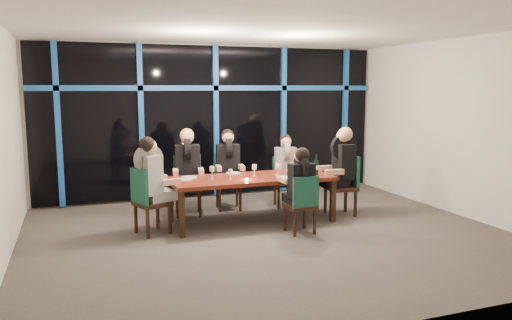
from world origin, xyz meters
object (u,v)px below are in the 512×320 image
at_px(diner_end_right, 341,158).
at_px(diner_end_left, 151,171).
at_px(chair_far_mid, 228,178).
at_px(wine_bottle, 316,167).
at_px(chair_far_left, 188,182).
at_px(chair_far_right, 285,178).
at_px(chair_end_left, 147,198).
at_px(diner_far_right, 286,160).
at_px(chair_end_right, 346,182).
at_px(diner_far_mid, 228,158).
at_px(water_pitcher, 294,169).
at_px(diner_far_left, 188,159).
at_px(diner_near_mid, 300,177).
at_px(dining_table, 252,181).
at_px(chair_near_mid, 302,202).

bearing_deg(diner_end_right, diner_end_left, -84.68).
bearing_deg(chair_far_mid, wine_bottle, -38.53).
xyz_separation_m(chair_far_left, chair_far_right, (1.82, -0.01, -0.06)).
xyz_separation_m(chair_end_left, diner_far_right, (2.64, 0.93, 0.31)).
xyz_separation_m(chair_end_left, chair_end_right, (3.35, 0.01, 0.02)).
distance_m(chair_far_left, chair_far_right, 1.82).
relative_size(diner_far_mid, diner_far_right, 1.08).
xyz_separation_m(chair_far_right, water_pitcher, (-0.29, -1.01, 0.35)).
relative_size(diner_far_left, diner_near_mid, 1.14).
bearing_deg(diner_far_mid, chair_far_right, 5.00).
height_order(dining_table, diner_far_mid, diner_far_mid).
bearing_deg(wine_bottle, diner_end_left, 177.65).
distance_m(chair_end_left, diner_end_left, 0.40).
height_order(diner_end_right, diner_near_mid, diner_end_right).
distance_m(diner_far_right, diner_end_right, 1.11).
distance_m(chair_far_mid, water_pitcher, 1.42).
xyz_separation_m(diner_far_right, water_pitcher, (-0.27, -0.93, -0.01)).
relative_size(wine_bottle, water_pitcher, 1.62).
xyz_separation_m(chair_end_left, diner_far_left, (0.82, 0.93, 0.41)).
bearing_deg(diner_near_mid, diner_end_left, -20.60).
height_order(chair_far_left, wine_bottle, wine_bottle).
height_order(diner_near_mid, water_pitcher, diner_near_mid).
height_order(chair_end_right, diner_far_right, diner_far_right).
distance_m(diner_far_right, diner_end_left, 2.72).
bearing_deg(diner_far_mid, diner_near_mid, -63.11).
bearing_deg(chair_far_mid, diner_near_mid, -64.23).
distance_m(chair_near_mid, diner_far_left, 2.22).
distance_m(chair_end_right, wine_bottle, 0.69).
relative_size(chair_end_left, diner_end_left, 1.03).
relative_size(chair_far_mid, chair_end_right, 0.95).
bearing_deg(diner_far_right, chair_far_right, 90.00).
bearing_deg(dining_table, diner_far_right, 40.31).
xyz_separation_m(chair_near_mid, diner_near_mid, (-0.00, 0.08, 0.35)).
height_order(chair_far_left, chair_near_mid, chair_far_left).
xyz_separation_m(chair_far_mid, chair_end_right, (1.75, -1.14, 0.03)).
bearing_deg(diner_far_right, diner_far_mid, -176.62).
distance_m(diner_far_mid, diner_end_right, 1.98).
distance_m(chair_end_left, water_pitcher, 2.39).
xyz_separation_m(chair_near_mid, diner_far_left, (-1.34, 1.70, 0.47)).
height_order(chair_end_left, diner_far_mid, diner_far_mid).
height_order(dining_table, water_pitcher, water_pitcher).
relative_size(chair_far_left, diner_end_right, 1.01).
height_order(chair_far_right, chair_end_right, chair_end_right).
distance_m(chair_near_mid, diner_far_mid, 1.98).
relative_size(chair_end_left, chair_end_right, 0.97).
bearing_deg(diner_far_mid, chair_near_mid, -63.75).
bearing_deg(chair_far_left, diner_far_mid, 14.53).
bearing_deg(chair_far_mid, diner_far_left, -155.06).
relative_size(chair_end_left, water_pitcher, 4.70).
height_order(chair_far_left, diner_end_left, diner_end_left).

